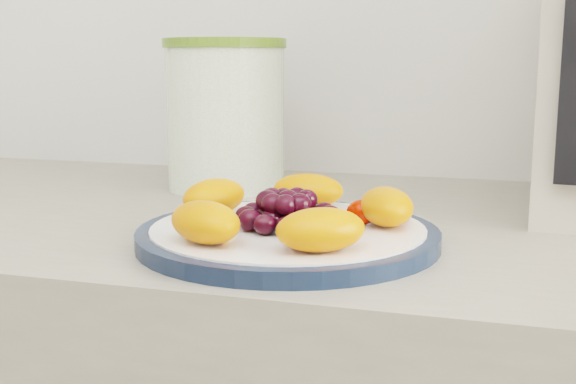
% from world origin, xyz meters
% --- Properties ---
extents(plate_rim, '(0.29, 0.29, 0.01)m').
position_xyz_m(plate_rim, '(-0.07, 1.06, 0.91)').
color(plate_rim, '#132037').
rests_on(plate_rim, counter).
extents(plate_face, '(0.26, 0.26, 0.02)m').
position_xyz_m(plate_face, '(-0.07, 1.06, 0.91)').
color(plate_face, white).
rests_on(plate_face, counter).
extents(canister, '(0.18, 0.18, 0.19)m').
position_xyz_m(canister, '(-0.23, 1.32, 0.99)').
color(canister, '#367012').
rests_on(canister, counter).
extents(canister_lid, '(0.19, 0.19, 0.01)m').
position_xyz_m(canister_lid, '(-0.23, 1.32, 1.09)').
color(canister_lid, '#5A7C2A').
rests_on(canister_lid, canister).
extents(fruit_plate, '(0.25, 0.24, 0.04)m').
position_xyz_m(fruit_plate, '(-0.06, 1.06, 0.93)').
color(fruit_plate, '#FF640C').
rests_on(fruit_plate, plate_face).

